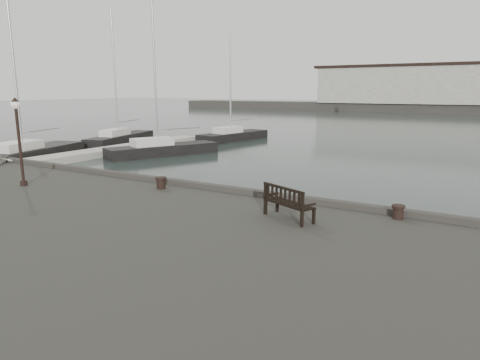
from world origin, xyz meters
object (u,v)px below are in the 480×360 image
object	(u,v)px
yacht_b	(121,140)
yacht_a	(29,156)
bollard_left	(161,183)
lamp_post	(18,130)
yacht_d	(233,138)
bollard_right	(398,212)
yacht_c	(163,152)
bench	(288,209)

from	to	relation	value
yacht_b	yacht_a	bearing A→B (deg)	-97.11
bollard_left	lamp_post	bearing A→B (deg)	-155.36
yacht_b	yacht_d	bearing A→B (deg)	26.49
bollard_left	bollard_right	xyz separation A→B (m)	(7.86, 0.45, -0.02)
bollard_left	yacht_c	bearing A→B (deg)	130.29
bollard_right	lamp_post	size ratio (longest dim) A/B	0.12
bollard_right	yacht_d	size ratio (longest dim) A/B	0.03
bench	bollard_right	world-z (taller)	bench
bench	yacht_b	size ratio (longest dim) A/B	0.13
yacht_b	yacht_d	distance (m)	10.98
bollard_left	bollard_right	world-z (taller)	bollard_left
bench	bollard_right	size ratio (longest dim) A/B	4.36
yacht_b	bench	bearing A→B (deg)	-52.15
lamp_post	yacht_b	distance (m)	26.14
yacht_c	bollard_right	bearing A→B (deg)	-10.03
bollard_left	yacht_d	xyz separation A→B (m)	(-12.53, 25.59, -1.53)
lamp_post	yacht_b	xyz separation A→B (m)	(-16.05, 20.37, -3.33)
bollard_right	lamp_post	world-z (taller)	lamp_post
bollard_right	yacht_c	size ratio (longest dim) A/B	0.03
lamp_post	yacht_a	bearing A→B (deg)	146.13
yacht_d	lamp_post	bearing A→B (deg)	-64.64
yacht_b	lamp_post	bearing A→B (deg)	-67.31
lamp_post	yacht_a	size ratio (longest dim) A/B	0.23
lamp_post	yacht_c	xyz separation A→B (m)	(-7.36, 16.27, -3.33)
bench	bollard_left	distance (m)	5.44
bench	lamp_post	xyz separation A→B (m)	(-9.96, -1.05, 1.74)
lamp_post	yacht_d	world-z (taller)	yacht_d
lamp_post	bollard_left	bearing A→B (deg)	24.64
bollard_left	yacht_b	bearing A→B (deg)	138.58
bollard_right	yacht_a	world-z (taller)	yacht_a
yacht_b	yacht_c	xyz separation A→B (m)	(8.69, -4.10, -0.00)
yacht_b	yacht_d	world-z (taller)	yacht_b
yacht_c	yacht_a	bearing A→B (deg)	-112.73
lamp_post	yacht_a	distance (m)	17.74
bollard_left	yacht_c	xyz separation A→B (m)	(-11.99, 14.15, -1.52)
yacht_a	yacht_c	bearing A→B (deg)	26.24
bollard_left	lamp_post	distance (m)	5.41
bollard_right	yacht_a	xyz separation A→B (m)	(-26.96, 7.14, -1.50)
bollard_left	bollard_right	bearing A→B (deg)	3.28
yacht_a	yacht_c	world-z (taller)	yacht_a
bollard_left	yacht_b	xyz separation A→B (m)	(-20.68, 18.24, -1.52)
lamp_post	yacht_c	distance (m)	18.17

